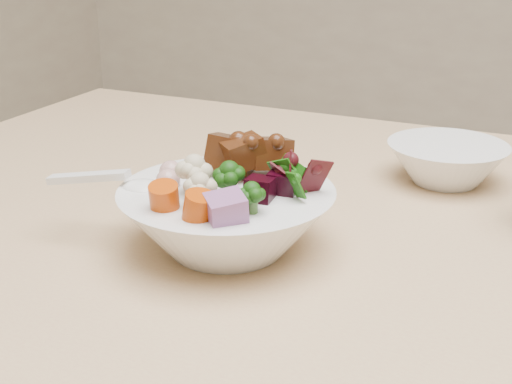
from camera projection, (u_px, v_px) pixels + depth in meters
food_bowl at (229, 215)px, 0.72m from camera, size 0.22×0.22×0.12m
soup_spoon at (129, 185)px, 0.72m from camera, size 0.13×0.04×0.03m
side_bowl at (446, 163)px, 0.91m from camera, size 0.15×0.15×0.05m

